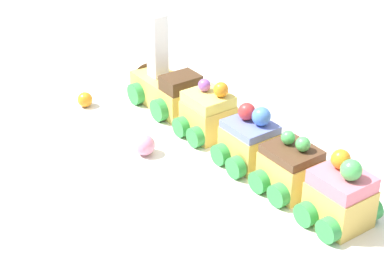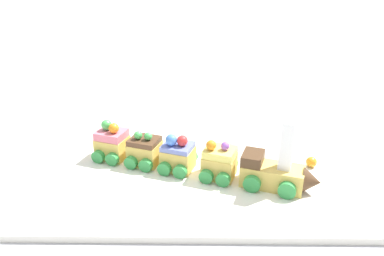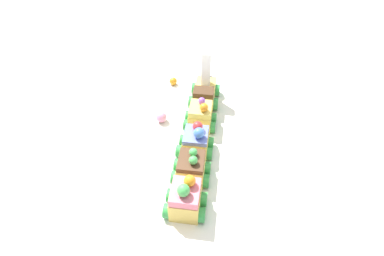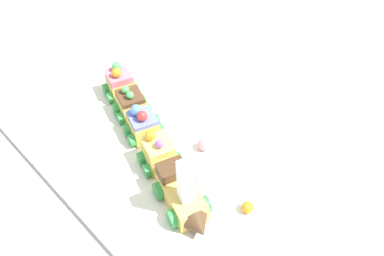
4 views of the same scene
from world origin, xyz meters
The scene contains 9 objects.
ground_plane centered at (0.00, 0.00, 0.00)m, with size 10.00×10.00×0.00m, color #B2B2B7.
display_board centered at (0.00, 0.00, 0.01)m, with size 0.71×0.46×0.01m, color white.
cake_train_locomotive centered at (0.11, -0.10, 0.04)m, with size 0.14×0.09×0.12m.
cake_car_lemon centered at (0.02, -0.06, 0.04)m, with size 0.08×0.08×0.07m.
cake_car_blueberry centered at (-0.06, -0.04, 0.04)m, with size 0.08×0.08×0.07m.
cake_car_chocolate centered at (-0.12, -0.01, 0.04)m, with size 0.08×0.08×0.07m.
cake_car_strawberry centered at (-0.19, 0.01, 0.04)m, with size 0.08×0.08×0.08m.
gumball_orange centered at (0.19, -0.03, 0.02)m, with size 0.02×0.02×0.02m, color orange.
gumball_pink centered at (0.05, 0.02, 0.02)m, with size 0.02×0.02×0.02m, color pink.
Camera 2 is at (-0.03, -0.65, 0.37)m, focal length 35.00 mm.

